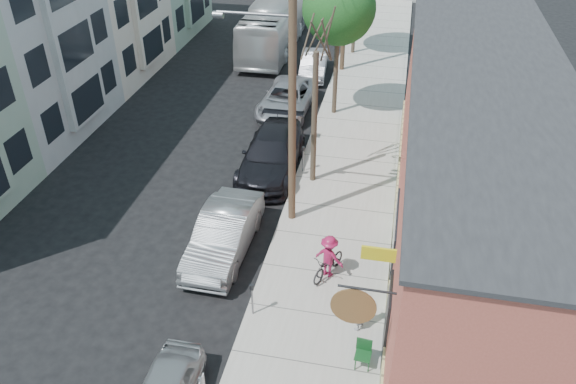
% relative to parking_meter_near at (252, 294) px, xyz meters
% --- Properties ---
extents(ground, '(120.00, 120.00, 0.00)m').
position_rel_parking_meter_near_xyz_m(ground, '(-2.25, 0.42, -0.98)').
color(ground, black).
extents(sidewalk, '(4.50, 58.00, 0.15)m').
position_rel_parking_meter_near_xyz_m(sidewalk, '(2.00, 11.42, -0.91)').
color(sidewalk, '#AAA79E').
rests_on(sidewalk, ground).
extents(cafe_building, '(6.60, 20.20, 6.61)m').
position_rel_parking_meter_near_xyz_m(cafe_building, '(6.74, 5.41, 2.32)').
color(cafe_building, '#B25142').
rests_on(cafe_building, ground).
extents(apartment_row, '(6.30, 32.00, 9.00)m').
position_rel_parking_meter_near_xyz_m(apartment_row, '(-14.10, 14.42, 3.52)').
color(apartment_row, '#97AF94').
rests_on(apartment_row, ground).
extents(parking_meter_near, '(0.14, 0.14, 1.24)m').
position_rel_parking_meter_near_xyz_m(parking_meter_near, '(0.00, 0.00, 0.00)').
color(parking_meter_near, slate).
rests_on(parking_meter_near, sidewalk).
extents(parking_meter_far, '(0.14, 0.14, 1.24)m').
position_rel_parking_meter_near_xyz_m(parking_meter_far, '(0.00, 8.92, 0.00)').
color(parking_meter_far, slate).
rests_on(parking_meter_far, sidewalk).
extents(utility_pole_near, '(3.57, 0.28, 10.00)m').
position_rel_parking_meter_near_xyz_m(utility_pole_near, '(0.14, 5.38, 4.43)').
color(utility_pole_near, '#503A28').
rests_on(utility_pole_near, sidewalk).
extents(tree_bare, '(0.24, 0.24, 5.82)m').
position_rel_parking_meter_near_xyz_m(tree_bare, '(0.55, 8.32, 2.08)').
color(tree_bare, '#44392C').
rests_on(tree_bare, sidewalk).
extents(tree_leafy_mid, '(3.61, 3.61, 7.38)m').
position_rel_parking_meter_near_xyz_m(tree_leafy_mid, '(0.55, 15.23, 4.72)').
color(tree_leafy_mid, '#44392C').
rests_on(tree_leafy_mid, sidewalk).
extents(patio_chair_b, '(0.54, 0.54, 0.88)m').
position_rel_parking_meter_near_xyz_m(patio_chair_b, '(3.64, -1.36, -0.39)').
color(patio_chair_b, '#12421D').
rests_on(patio_chair_b, sidewalk).
extents(patron_grey, '(0.50, 0.63, 1.50)m').
position_rel_parking_meter_near_xyz_m(patron_grey, '(3.40, 0.08, -0.08)').
color(patron_grey, gray).
rests_on(patron_grey, sidewalk).
extents(cyclist, '(1.21, 0.95, 1.64)m').
position_rel_parking_meter_near_xyz_m(cyclist, '(2.11, 2.33, -0.01)').
color(cyclist, maroon).
rests_on(cyclist, sidewalk).
extents(cyclist_bike, '(1.31, 1.87, 0.93)m').
position_rel_parking_meter_near_xyz_m(cyclist_bike, '(2.11, 2.33, -0.37)').
color(cyclist_bike, black).
rests_on(cyclist_bike, sidewalk).
extents(car_1, '(1.84, 5.08, 1.67)m').
position_rel_parking_meter_near_xyz_m(car_1, '(-1.84, 2.97, -0.15)').
color(car_1, '#929599').
rests_on(car_1, ground).
extents(car_2, '(2.49, 5.95, 1.72)m').
position_rel_parking_meter_near_xyz_m(car_2, '(-1.45, 8.95, -0.12)').
color(car_2, black).
rests_on(car_2, ground).
extents(car_3, '(2.79, 5.55, 1.51)m').
position_rel_parking_meter_near_xyz_m(car_3, '(-2.01, 15.12, -0.23)').
color(car_3, '#9C9CA3').
rests_on(car_3, ground).
extents(car_4, '(1.89, 4.45, 1.43)m').
position_rel_parking_meter_near_xyz_m(car_4, '(-1.45, 20.49, -0.27)').
color(car_4, '#9999A0').
rests_on(car_4, ground).
extents(bus, '(2.94, 12.00, 3.33)m').
position_rel_parking_meter_near_xyz_m(bus, '(-4.91, 25.20, 0.68)').
color(bus, white).
rests_on(bus, ground).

